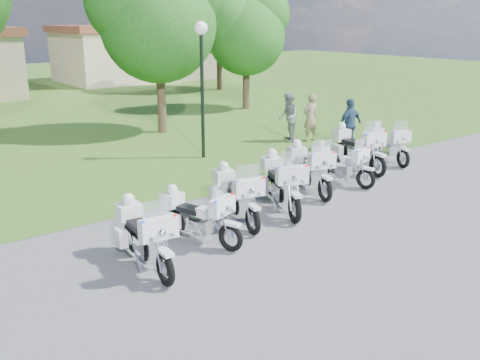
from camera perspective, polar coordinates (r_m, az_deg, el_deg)
ground at (r=12.61m, az=6.78°, el=-4.63°), size 100.00×100.00×0.00m
motorcycle_0 at (r=10.41m, az=-10.25°, el=-5.73°), size 0.87×2.30×1.54m
motorcycle_1 at (r=11.38m, az=-4.67°, el=-3.77°), size 1.11×2.05×1.42m
motorcycle_2 at (r=12.53m, az=-0.48°, el=-1.51°), size 1.09×2.27×1.55m
motorcycle_3 at (r=13.33m, az=4.39°, el=-0.19°), size 1.42×2.33×1.66m
motorcycle_4 at (r=14.78m, az=7.28°, el=1.31°), size 1.22×2.30×1.59m
motorcycle_5 at (r=15.68m, az=10.55°, el=1.79°), size 0.91×2.10×1.42m
motorcycle_6 at (r=17.22m, az=12.27°, el=3.42°), size 1.10×2.49×1.68m
motorcycle_7 at (r=18.48m, az=15.41°, el=3.83°), size 1.15×2.13×1.48m
lamp_post at (r=17.93m, az=-4.12°, el=12.93°), size 0.44×0.44×4.51m
tree_2 at (r=22.37m, az=-8.92°, el=17.24°), size 5.46×4.66×7.28m
tree_3 at (r=28.24m, az=0.59°, el=15.81°), size 4.62×3.94×6.16m
tree_4 at (r=36.17m, az=-2.39°, el=18.19°), size 6.16×5.26×8.21m
building_east at (r=42.99m, az=-11.07°, el=13.20°), size 11.44×7.28×4.10m
bystander_a at (r=20.88m, az=7.51°, el=6.61°), size 0.70×0.49×1.86m
bystander_b at (r=20.73m, az=5.15°, el=6.64°), size 1.11×1.16×1.88m
bystander_c at (r=19.79m, az=11.64°, el=5.83°), size 1.09×0.48×1.85m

